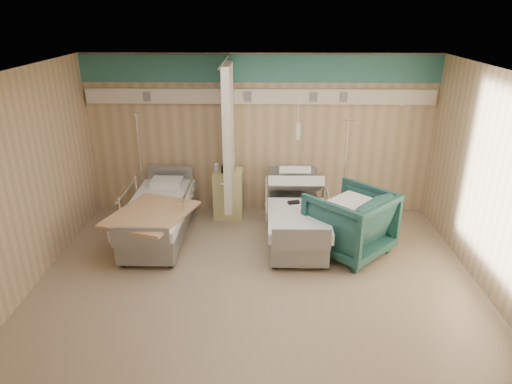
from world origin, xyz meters
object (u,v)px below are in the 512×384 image
Objects in this scene: bed_right at (296,222)px; visitor_armchair at (350,222)px; iv_stand_left at (144,194)px; iv_stand_right at (342,202)px; bedside_cabinet at (228,194)px; bed_left at (159,221)px.

bed_right is 0.88m from visitor_armchair.
visitor_armchair is at bearing -21.04° from iv_stand_left.
iv_stand_left reaches higher than iv_stand_right.
iv_stand_left is at bearing 160.28° from bed_right.
bed_right is 1.46m from bedside_cabinet.
iv_stand_right is at bearing 13.16° from bed_left.
iv_stand_right is (3.03, 0.71, 0.06)m from bed_left.
iv_stand_right is (1.98, -0.19, -0.05)m from bedside_cabinet.
bed_left is 2.54× the size of bedside_cabinet.
bedside_cabinet is 2.31m from visitor_armchair.
iv_stand_left is (-0.48, 0.96, 0.06)m from bed_left.
iv_stand_left is at bearing -65.80° from visitor_armchair.
bed_right is at bearing -70.18° from visitor_armchair.
visitor_armchair reaches higher than bed_right.
iv_stand_right reaches higher than visitor_armchair.
bedside_cabinet is at bearing -2.27° from iv_stand_left.
bedside_cabinet is at bearing 174.49° from iv_stand_right.
iv_stand_right is (0.06, 1.08, -0.12)m from visitor_armchair.
bed_left is 1.97× the size of visitor_armchair.
iv_stand_right is 3.52m from iv_stand_left.
bed_left is at bearing -139.40° from bedside_cabinet.
iv_stand_left reaches higher than visitor_armchair.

